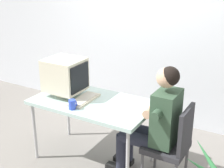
# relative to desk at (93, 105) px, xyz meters

# --- Properties ---
(ground_plane) EXTENTS (12.00, 12.00, 0.00)m
(ground_plane) POSITION_rel_desk_xyz_m (0.00, 0.00, -0.70)
(ground_plane) COLOR gray
(wall_back) EXTENTS (8.00, 0.10, 3.00)m
(wall_back) POSITION_rel_desk_xyz_m (0.30, 1.40, 0.80)
(wall_back) COLOR silver
(wall_back) RESTS_ON ground_plane
(desk) EXTENTS (1.34, 0.75, 0.75)m
(desk) POSITION_rel_desk_xyz_m (0.00, 0.00, 0.00)
(desk) COLOR #B7B7BC
(desk) RESTS_ON ground_plane
(crt_monitor) EXTENTS (0.42, 0.39, 0.43)m
(crt_monitor) POSITION_rel_desk_xyz_m (-0.37, 0.00, 0.29)
(crt_monitor) COLOR beige
(crt_monitor) RESTS_ON desk
(keyboard) EXTENTS (0.18, 0.43, 0.03)m
(keyboard) POSITION_rel_desk_xyz_m (-0.09, -0.04, 0.07)
(keyboard) COLOR beige
(keyboard) RESTS_ON desk
(office_chair) EXTENTS (0.42, 0.42, 0.89)m
(office_chair) POSITION_rel_desk_xyz_m (0.94, 0.03, -0.21)
(office_chair) COLOR #4C4C51
(office_chair) RESTS_ON ground_plane
(person_seated) EXTENTS (0.74, 0.54, 1.28)m
(person_seated) POSITION_rel_desk_xyz_m (0.73, 0.03, -0.02)
(person_seated) COLOR #334C38
(person_seated) RESTS_ON ground_plane
(desk_mug) EXTENTS (0.07, 0.08, 0.10)m
(desk_mug) POSITION_rel_desk_xyz_m (-0.07, -0.28, 0.10)
(desk_mug) COLOR blue
(desk_mug) RESTS_ON desk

